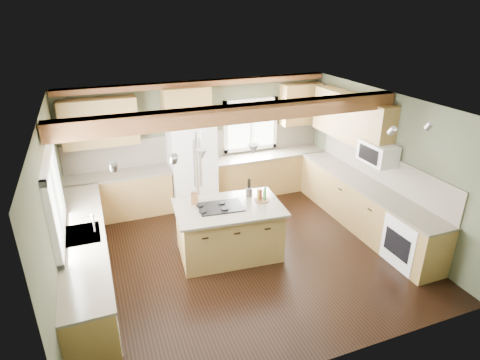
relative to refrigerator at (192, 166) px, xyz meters
name	(u,v)px	position (x,y,z in m)	size (l,w,h in m)	color
floor	(243,254)	(0.30, -2.12, -0.90)	(5.60, 5.60, 0.00)	black
ceiling	(243,106)	(0.30, -2.12, 1.70)	(5.60, 5.60, 0.00)	silver
wall_back	(200,141)	(0.30, 0.38, 0.40)	(5.60, 5.60, 0.00)	#424732
wall_left	(55,216)	(-2.50, -2.12, 0.40)	(5.00, 5.00, 0.00)	#424732
wall_right	(384,163)	(3.10, -2.12, 0.40)	(5.00, 5.00, 0.00)	#424732
ceiling_beam	(241,113)	(0.30, -2.02, 1.57)	(5.55, 0.26, 0.26)	#552D18
soffit_trim	(199,83)	(0.30, 0.28, 1.64)	(5.55, 0.20, 0.10)	#552D18
backsplash_back	(201,145)	(0.30, 0.36, 0.31)	(5.58, 0.03, 0.58)	brown
backsplash_right	(381,167)	(3.08, -2.07, 0.31)	(0.03, 3.70, 0.58)	brown
base_cab_back_left	(121,196)	(-1.49, 0.08, -0.46)	(2.02, 0.60, 0.88)	brown
counter_back_left	(118,175)	(-1.49, 0.08, 0.00)	(2.06, 0.64, 0.04)	#4E4539
base_cab_back_right	(268,173)	(1.79, 0.08, -0.46)	(2.62, 0.60, 0.88)	brown
counter_back_right	(269,154)	(1.79, 0.08, 0.00)	(2.66, 0.64, 0.04)	#4E4539
base_cab_left	(87,261)	(-2.20, -2.07, -0.46)	(0.60, 3.70, 0.88)	brown
counter_left	(82,235)	(-2.20, -2.07, 0.00)	(0.64, 3.74, 0.04)	#4E4539
base_cab_right	(363,206)	(2.80, -2.07, -0.46)	(0.60, 3.70, 0.88)	brown
counter_right	(366,185)	(2.80, -2.07, 0.00)	(0.64, 3.74, 0.04)	#4E4539
upper_cab_back_left	(100,123)	(-1.69, 0.21, 1.05)	(1.40, 0.35, 0.90)	brown
upper_cab_over_fridge	(187,105)	(0.00, 0.21, 1.25)	(0.96, 0.35, 0.70)	brown
upper_cab_right	(351,118)	(2.92, -1.22, 1.05)	(0.35, 2.20, 0.90)	brown
upper_cab_back_corner	(301,104)	(2.60, 0.21, 1.05)	(0.90, 0.35, 0.90)	brown
window_left	(53,198)	(-2.48, -2.07, 0.65)	(0.04, 1.60, 1.05)	white
window_back	(250,125)	(1.45, 0.36, 0.65)	(1.10, 0.04, 1.00)	white
sink	(82,235)	(-2.20, -2.07, 0.01)	(0.50, 0.65, 0.03)	#262628
faucet	(94,224)	(-2.02, -2.07, 0.15)	(0.02, 0.02, 0.28)	#B2B2B7
dishwasher	(92,320)	(-2.19, -3.37, -0.47)	(0.60, 0.60, 0.84)	white
oven	(412,241)	(2.79, -3.37, -0.47)	(0.60, 0.72, 0.84)	white
microwave	(378,153)	(2.88, -2.17, 0.65)	(0.40, 0.70, 0.38)	white
pendant_left	(202,154)	(-0.32, -1.98, 0.98)	(0.18, 0.18, 0.16)	#B2B2B7
pendant_right	(253,149)	(0.50, -2.06, 0.98)	(0.18, 0.18, 0.16)	#B2B2B7
refrigerator	(192,166)	(0.00, 0.00, 0.00)	(0.90, 0.74, 1.80)	white
island	(229,231)	(0.09, -2.02, -0.46)	(1.66, 1.01, 0.88)	brown
island_top	(229,207)	(0.09, -2.02, 0.00)	(1.77, 1.12, 0.04)	#4E4539
cooktop	(221,207)	(-0.05, -2.01, 0.03)	(0.72, 0.48, 0.02)	black
knife_block	(195,199)	(-0.41, -1.72, 0.12)	(0.11, 0.09, 0.19)	brown
utensil_crock	(249,192)	(0.55, -1.77, 0.09)	(0.11, 0.11, 0.15)	#403933
bottle_tray	(262,194)	(0.69, -2.01, 0.14)	(0.26, 0.26, 0.24)	brown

